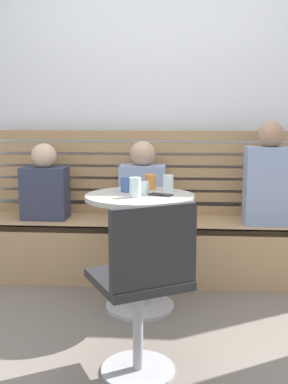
{
  "coord_description": "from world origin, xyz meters",
  "views": [
    {
      "loc": [
        0.19,
        -2.2,
        1.23
      ],
      "look_at": [
        -0.02,
        0.66,
        0.75
      ],
      "focal_mm": 43.27,
      "sensor_mm": 36.0,
      "label": 1
    }
  ],
  "objects_px": {
    "booth_bench": "(152,249)",
    "phone_on_table": "(161,195)",
    "cup_tumbler_orange": "(150,182)",
    "cup_mug_blue": "(127,184)",
    "person_child_middle": "(143,186)",
    "cup_glass_tall": "(135,187)",
    "white_chair": "(144,284)",
    "person_child_left": "(45,186)",
    "cup_glass_short": "(143,188)",
    "cafe_table": "(140,229)",
    "person_adult": "(269,179)",
    "cup_water_clear": "(168,183)"
  },
  "relations": [
    {
      "from": "cup_glass_tall",
      "to": "cup_water_clear",
      "type": "xyz_separation_m",
      "value": [
        0.19,
        0.21,
        -0.01
      ]
    },
    {
      "from": "cup_tumbler_orange",
      "to": "cup_mug_blue",
      "type": "xyz_separation_m",
      "value": [
        -0.14,
        -0.11,
        -0.0
      ]
    },
    {
      "from": "person_child_left",
      "to": "cup_glass_short",
      "type": "xyz_separation_m",
      "value": [
        0.79,
        -0.58,
        0.09
      ]
    },
    {
      "from": "cup_tumbler_orange",
      "to": "cup_water_clear",
      "type": "xyz_separation_m",
      "value": [
        0.12,
        -0.09,
        0.01
      ]
    },
    {
      "from": "cup_glass_short",
      "to": "cup_glass_tall",
      "type": "bearing_deg",
      "value": -108.82
    },
    {
      "from": "person_adult",
      "to": "phone_on_table",
      "type": "relative_size",
      "value": 5.33
    },
    {
      "from": "person_child_left",
      "to": "cup_glass_tall",
      "type": "distance_m",
      "value": 1.03
    },
    {
      "from": "phone_on_table",
      "to": "cup_mug_blue",
      "type": "bearing_deg",
      "value": 85.6
    },
    {
      "from": "person_child_left",
      "to": "cup_water_clear",
      "type": "relative_size",
      "value": 5.26
    },
    {
      "from": "booth_bench",
      "to": "person_adult",
      "type": "height_order",
      "value": "person_adult"
    },
    {
      "from": "white_chair",
      "to": "cup_mug_blue",
      "type": "relative_size",
      "value": 8.95
    },
    {
      "from": "cup_glass_short",
      "to": "phone_on_table",
      "type": "xyz_separation_m",
      "value": [
        0.11,
        -0.03,
        -0.04
      ]
    },
    {
      "from": "person_child_middle",
      "to": "cup_glass_short",
      "type": "height_order",
      "value": "person_child_middle"
    },
    {
      "from": "person_child_left",
      "to": "white_chair",
      "type": "bearing_deg",
      "value": -58.53
    },
    {
      "from": "person_child_left",
      "to": "cup_glass_tall",
      "type": "relative_size",
      "value": 4.82
    },
    {
      "from": "cafe_table",
      "to": "person_adult",
      "type": "xyz_separation_m",
      "value": [
        0.89,
        0.55,
        0.26
      ]
    },
    {
      "from": "cup_mug_blue",
      "to": "cup_water_clear",
      "type": "bearing_deg",
      "value": 4.12
    },
    {
      "from": "person_adult",
      "to": "cup_water_clear",
      "type": "bearing_deg",
      "value": -149.45
    },
    {
      "from": "person_adult",
      "to": "cup_mug_blue",
      "type": "xyz_separation_m",
      "value": [
        -0.98,
        -0.44,
        0.01
      ]
    },
    {
      "from": "booth_bench",
      "to": "cup_water_clear",
      "type": "distance_m",
      "value": 0.75
    },
    {
      "from": "white_chair",
      "to": "cup_water_clear",
      "type": "relative_size",
      "value": 7.73
    },
    {
      "from": "white_chair",
      "to": "person_adult",
      "type": "bearing_deg",
      "value": 59.29
    },
    {
      "from": "person_child_left",
      "to": "cup_glass_short",
      "type": "distance_m",
      "value": 0.99
    },
    {
      "from": "person_adult",
      "to": "cup_glass_tall",
      "type": "relative_size",
      "value": 6.21
    },
    {
      "from": "person_child_left",
      "to": "cup_glass_tall",
      "type": "xyz_separation_m",
      "value": [
        0.76,
        -0.69,
        0.11
      ]
    },
    {
      "from": "cafe_table",
      "to": "person_adult",
      "type": "relative_size",
      "value": 0.99
    },
    {
      "from": "person_adult",
      "to": "cup_glass_short",
      "type": "height_order",
      "value": "person_adult"
    },
    {
      "from": "phone_on_table",
      "to": "white_chair",
      "type": "bearing_deg",
      "value": -160.56
    },
    {
      "from": "person_child_middle",
      "to": "cup_mug_blue",
      "type": "distance_m",
      "value": 0.53
    },
    {
      "from": "cup_glass_short",
      "to": "phone_on_table",
      "type": "bearing_deg",
      "value": -16.09
    },
    {
      "from": "cup_glass_tall",
      "to": "phone_on_table",
      "type": "distance_m",
      "value": 0.18
    },
    {
      "from": "booth_bench",
      "to": "phone_on_table",
      "type": "xyz_separation_m",
      "value": [
        0.08,
        -0.59,
        0.52
      ]
    },
    {
      "from": "person_child_middle",
      "to": "cup_mug_blue",
      "type": "xyz_separation_m",
      "value": [
        -0.06,
        -0.52,
        0.09
      ]
    },
    {
      "from": "cup_mug_blue",
      "to": "cup_glass_tall",
      "type": "bearing_deg",
      "value": -69.81
    },
    {
      "from": "cafe_table",
      "to": "person_child_middle",
      "type": "xyz_separation_m",
      "value": [
        -0.03,
        0.62,
        0.18
      ]
    },
    {
      "from": "cup_tumbler_orange",
      "to": "cup_glass_tall",
      "type": "bearing_deg",
      "value": -103.72
    },
    {
      "from": "cafe_table",
      "to": "person_child_left",
      "type": "distance_m",
      "value": 1.0
    },
    {
      "from": "person_child_left",
      "to": "cup_glass_short",
      "type": "relative_size",
      "value": 7.23
    },
    {
      "from": "booth_bench",
      "to": "phone_on_table",
      "type": "height_order",
      "value": "phone_on_table"
    },
    {
      "from": "booth_bench",
      "to": "cup_glass_tall",
      "type": "height_order",
      "value": "cup_glass_tall"
    },
    {
      "from": "cafe_table",
      "to": "phone_on_table",
      "type": "xyz_separation_m",
      "value": [
        0.13,
        -0.01,
        0.23
      ]
    },
    {
      "from": "booth_bench",
      "to": "phone_on_table",
      "type": "relative_size",
      "value": 19.29
    },
    {
      "from": "person_adult",
      "to": "cup_glass_short",
      "type": "bearing_deg",
      "value": -149.08
    },
    {
      "from": "person_child_middle",
      "to": "cup_glass_tall",
      "type": "height_order",
      "value": "person_child_middle"
    },
    {
      "from": "white_chair",
      "to": "person_child_left",
      "type": "bearing_deg",
      "value": 121.47
    },
    {
      "from": "cup_tumbler_orange",
      "to": "person_child_left",
      "type": "bearing_deg",
      "value": 154.88
    },
    {
      "from": "white_chair",
      "to": "person_child_middle",
      "type": "relative_size",
      "value": 1.42
    },
    {
      "from": "cafe_table",
      "to": "white_chair",
      "type": "xyz_separation_m",
      "value": [
        0.08,
        -0.81,
        -0.05
      ]
    },
    {
      "from": "cup_mug_blue",
      "to": "cup_glass_short",
      "type": "bearing_deg",
      "value": -36.63
    },
    {
      "from": "booth_bench",
      "to": "cup_glass_tall",
      "type": "xyz_separation_m",
      "value": [
        -0.07,
        -0.67,
        0.58
      ]
    }
  ]
}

